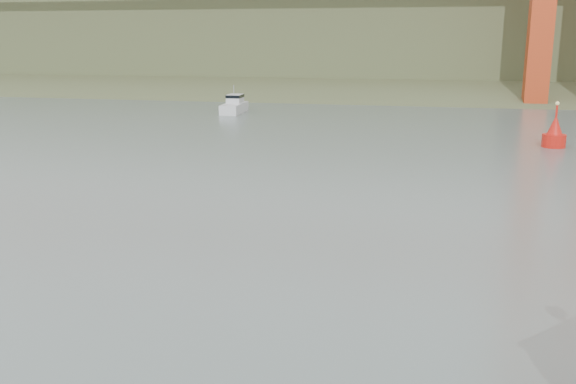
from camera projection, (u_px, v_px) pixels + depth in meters
The scene contains 4 objects.
ground at pixel (249, 343), 19.40m from camera, with size 400.00×400.00×0.00m, color #45534E.
headlands at pixel (415, 47), 136.63m from camera, with size 500.00×105.36×27.12m.
motorboat at pixel (234, 106), 78.77m from camera, with size 2.45×6.43×3.48m.
nav_buoy at pixel (554, 135), 53.91m from camera, with size 1.95×1.95×4.06m.
Camera 1 is at (5.15, -17.07, 9.01)m, focal length 40.00 mm.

